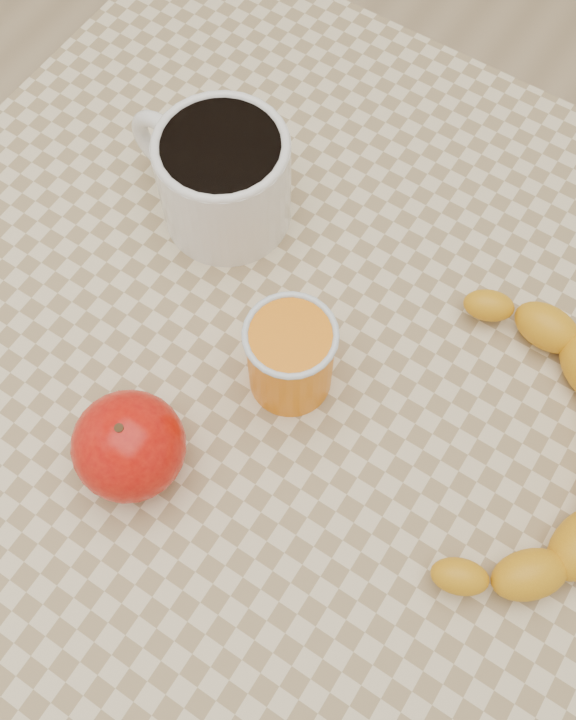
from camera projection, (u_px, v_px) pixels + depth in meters
The scene contains 6 objects.
ground at pixel (288, 550), 1.36m from camera, with size 3.00×3.00×0.00m, color tan.
table at pixel (288, 407), 0.76m from camera, with size 0.80×0.80×0.75m.
coffee_mug at pixel (221, 175), 0.70m from camera, with size 0.17×0.12×0.10m.
orange_juice_glass at pixel (290, 357), 0.64m from camera, with size 0.07×0.07×0.09m.
apple at pixel (129, 446), 0.61m from camera, with size 0.10×0.10×0.08m.
banana at pixel (536, 449), 0.62m from camera, with size 0.27×0.35×0.05m, color orange, non-canonical shape.
Camera 1 is at (0.15, -0.23, 1.37)m, focal length 40.00 mm.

